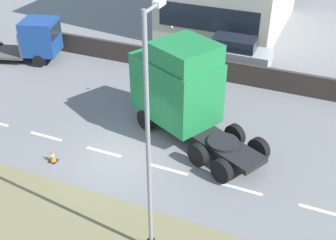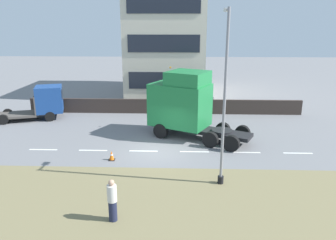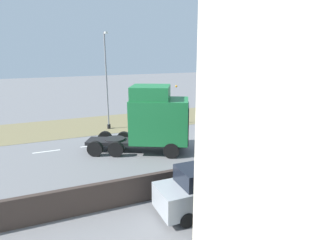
# 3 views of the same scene
# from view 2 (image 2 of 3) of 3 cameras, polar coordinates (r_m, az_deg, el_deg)

# --- Properties ---
(ground_plane) EXTENTS (120.00, 120.00, 0.00)m
(ground_plane) POSITION_cam_2_polar(r_m,az_deg,el_deg) (20.64, -1.80, -5.45)
(ground_plane) COLOR slate
(ground_plane) RESTS_ON ground
(grass_verge) EXTENTS (7.00, 44.00, 0.01)m
(grass_verge) POSITION_cam_2_polar(r_m,az_deg,el_deg) (15.26, -3.35, -13.88)
(grass_verge) COLOR olive
(grass_verge) RESTS_ON ground
(lane_markings) EXTENTS (0.16, 17.80, 0.00)m
(lane_markings) POSITION_cam_2_polar(r_m,az_deg,el_deg) (20.60, 0.15, -5.48)
(lane_markings) COLOR white
(lane_markings) RESTS_ON ground
(boundary_wall) EXTENTS (0.25, 24.00, 1.28)m
(boundary_wall) POSITION_cam_2_polar(r_m,az_deg,el_deg) (29.00, -0.63, 2.40)
(boundary_wall) COLOR #382D28
(boundary_wall) RESTS_ON ground
(building_block) EXTENTS (11.52, 8.06, 13.13)m
(building_block) POSITION_cam_2_polar(r_m,az_deg,el_deg) (37.45, -0.32, 13.93)
(building_block) COLOR beige
(building_block) RESTS_ON ground
(lorry_cab) EXTENTS (5.36, 7.17, 4.76)m
(lorry_cab) POSITION_cam_2_polar(r_m,az_deg,el_deg) (22.75, 2.74, 2.78)
(lorry_cab) COLOR black
(lorry_cab) RESTS_ON ground
(flatbed_truck) EXTENTS (3.68, 6.21, 2.73)m
(flatbed_truck) POSITION_cam_2_polar(r_m,az_deg,el_deg) (29.12, -20.85, 2.97)
(flatbed_truck) COLOR navy
(flatbed_truck) RESTS_ON ground
(parked_car) EXTENTS (1.93, 4.79, 2.07)m
(parked_car) POSITION_cam_2_polar(r_m,az_deg,el_deg) (30.62, 3.35, 3.83)
(parked_car) COLOR #9EA3A8
(parked_car) RESTS_ON ground
(lamp_post) EXTENTS (1.27, 0.29, 8.40)m
(lamp_post) POSITION_cam_2_polar(r_m,az_deg,el_deg) (15.59, 9.73, 2.37)
(lamp_post) COLOR black
(lamp_post) RESTS_ON ground
(pedestrian) EXTENTS (0.39, 0.39, 1.83)m
(pedestrian) POSITION_cam_2_polar(r_m,az_deg,el_deg) (13.65, -9.68, -13.71)
(pedestrian) COLOR #1E233D
(pedestrian) RESTS_ON ground
(traffic_cone_lead) EXTENTS (0.36, 0.36, 0.58)m
(traffic_cone_lead) POSITION_cam_2_polar(r_m,az_deg,el_deg) (19.54, -9.80, -6.11)
(traffic_cone_lead) COLOR black
(traffic_cone_lead) RESTS_ON ground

